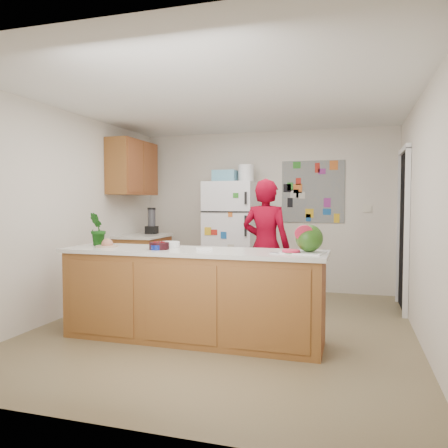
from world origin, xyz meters
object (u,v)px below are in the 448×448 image
(refrigerator, at_px, (231,237))
(person, at_px, (266,246))
(watermelon, at_px, (309,238))
(cherry_bowl, at_px, (159,246))

(refrigerator, relative_size, person, 1.01)
(watermelon, xyz_separation_m, cherry_bowl, (-1.48, -0.10, -0.10))
(refrigerator, bearing_deg, watermelon, -59.16)
(cherry_bowl, bearing_deg, refrigerator, 88.37)
(watermelon, distance_m, cherry_bowl, 1.49)
(watermelon, bearing_deg, refrigerator, 120.84)
(person, relative_size, cherry_bowl, 8.40)
(person, bearing_deg, watermelon, 125.43)
(person, height_order, cherry_bowl, person)
(watermelon, relative_size, cherry_bowl, 1.27)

